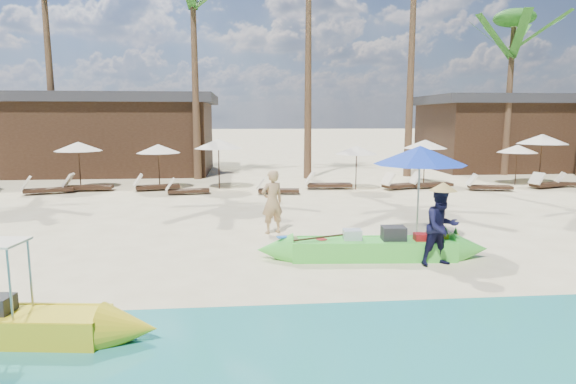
{
  "coord_description": "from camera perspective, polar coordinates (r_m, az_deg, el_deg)",
  "views": [
    {
      "loc": [
        -1.05,
        -9.96,
        3.04
      ],
      "look_at": [
        0.05,
        2.0,
        1.18
      ],
      "focal_mm": 30.0,
      "sensor_mm": 36.0,
      "label": 1
    }
  ],
  "objects": [
    {
      "name": "ground",
      "position": [
        10.46,
        0.73,
        -8.07
      ],
      "size": [
        240.0,
        240.0,
        0.0
      ],
      "primitive_type": "plane",
      "color": "#F5E7B5",
      "rests_on": "ground"
    },
    {
      "name": "green_canoe",
      "position": [
        10.66,
        10.01,
        -6.55
      ],
      "size": [
        5.62,
        0.99,
        0.71
      ],
      "rotation": [
        0.0,
        0.0,
        -0.07
      ],
      "color": "#4DE044",
      "rests_on": "ground"
    },
    {
      "name": "tourist",
      "position": [
        12.65,
        -1.89,
        -1.17
      ],
      "size": [
        0.73,
        0.62,
        1.69
      ],
      "primitive_type": "imported",
      "rotation": [
        0.0,
        0.0,
        3.55
      ],
      "color": "tan",
      "rests_on": "ground"
    },
    {
      "name": "vendor_green",
      "position": [
        10.41,
        17.71,
        -3.96
      ],
      "size": [
        0.9,
        0.77,
        1.62
      ],
      "primitive_type": "imported",
      "rotation": [
        0.0,
        0.0,
        0.22
      ],
      "color": "black",
      "rests_on": "ground"
    },
    {
      "name": "blue_umbrella",
      "position": [
        11.98,
        15.37,
        4.23
      ],
      "size": [
        2.21,
        2.21,
        2.37
      ],
      "color": "#99999E",
      "rests_on": "ground"
    },
    {
      "name": "resort_parasol_3",
      "position": [
        22.37,
        -23.61,
        4.97
      ],
      "size": [
        1.96,
        1.96,
        2.02
      ],
      "color": "#342115",
      "rests_on": "ground"
    },
    {
      "name": "lounger_3_right",
      "position": [
        21.58,
        -26.86,
        0.35
      ],
      "size": [
        2.01,
        1.12,
        0.65
      ],
      "rotation": [
        0.0,
        0.0,
        0.3
      ],
      "color": "#342115",
      "rests_on": "ground"
    },
    {
      "name": "resort_parasol_4",
      "position": [
        21.22,
        -15.13,
        4.98
      ],
      "size": [
        1.86,
        1.86,
        1.92
      ],
      "color": "#342115",
      "rests_on": "ground"
    },
    {
      "name": "lounger_4_left",
      "position": [
        21.71,
        -22.85,
        0.67
      ],
      "size": [
        1.98,
        0.69,
        0.66
      ],
      "rotation": [
        0.0,
        0.0,
        0.05
      ],
      "color": "#342115",
      "rests_on": "ground"
    },
    {
      "name": "lounger_4_right",
      "position": [
        20.96,
        -15.56,
        0.75
      ],
      "size": [
        1.97,
        1.01,
        0.64
      ],
      "rotation": [
        0.0,
        0.0,
        0.24
      ],
      "color": "#342115",
      "rests_on": "ground"
    },
    {
      "name": "resort_parasol_5",
      "position": [
        20.75,
        -8.25,
        5.69
      ],
      "size": [
        2.09,
        2.09,
        2.15
      ],
      "color": "#342115",
      "rests_on": "ground"
    },
    {
      "name": "lounger_5_left",
      "position": [
        19.61,
        -12.06,
        0.29
      ],
      "size": [
        1.76,
        0.72,
        0.58
      ],
      "rotation": [
        0.0,
        0.0,
        0.11
      ],
      "color": "#342115",
      "rests_on": "ground"
    },
    {
      "name": "resort_parasol_6",
      "position": [
        20.45,
        8.13,
        4.96
      ],
      "size": [
        1.82,
        1.82,
        1.88
      ],
      "color": "#342115",
      "rests_on": "ground"
    },
    {
      "name": "lounger_6_left",
      "position": [
        19.28,
        -1.48,
        0.34
      ],
      "size": [
        1.76,
        0.72,
        0.58
      ],
      "rotation": [
        0.0,
        0.0,
        -0.12
      ],
      "color": "#342115",
      "rests_on": "ground"
    },
    {
      "name": "lounger_6_right",
      "position": [
        20.69,
        4.52,
        0.99
      ],
      "size": [
        2.03,
        0.71,
        0.68
      ],
      "rotation": [
        0.0,
        0.0,
        -0.05
      ],
      "color": "#342115",
      "rests_on": "ground"
    },
    {
      "name": "resort_parasol_7",
      "position": [
        22.93,
        15.95,
        5.48
      ],
      "size": [
        1.98,
        1.98,
        2.04
      ],
      "color": "#342115",
      "rests_on": "ground"
    },
    {
      "name": "lounger_7_left",
      "position": [
        21.11,
        13.17,
        0.91
      ],
      "size": [
        2.0,
        1.18,
        0.65
      ],
      "rotation": [
        0.0,
        0.0,
        0.33
      ],
      "color": "#342115",
      "rests_on": "ground"
    },
    {
      "name": "lounger_7_right",
      "position": [
        21.71,
        16.35,
        0.98
      ],
      "size": [
        1.92,
        0.79,
        0.63
      ],
      "rotation": [
        0.0,
        0.0,
        0.12
      ],
      "color": "#342115",
      "rests_on": "ground"
    },
    {
      "name": "resort_parasol_8",
      "position": [
        24.1,
        25.55,
        4.65
      ],
      "size": [
        1.77,
        1.77,
        1.83
      ],
      "color": "#342115",
      "rests_on": "ground"
    },
    {
      "name": "lounger_8_left",
      "position": [
        21.83,
        22.5,
        0.69
      ],
      "size": [
        1.89,
        0.9,
        0.62
      ],
      "rotation": [
        0.0,
        0.0,
        -0.2
      ],
      "color": "#342115",
      "rests_on": "ground"
    },
    {
      "name": "resort_parasol_9",
      "position": [
        24.79,
        27.91,
        5.57
      ],
      "size": [
        2.23,
        2.23,
        2.3
      ],
      "color": "#342115",
      "rests_on": "ground"
    },
    {
      "name": "lounger_9_left",
      "position": [
        23.69,
        28.31,
        0.9
      ],
      "size": [
        1.92,
        1.11,
        0.62
      ],
      "rotation": [
        0.0,
        0.0,
        0.32
      ],
      "color": "#342115",
      "rests_on": "ground"
    },
    {
      "name": "lounger_9_right",
      "position": [
        24.67,
        30.78,
        0.94
      ],
      "size": [
        1.75,
        1.0,
        0.57
      ],
      "rotation": [
        0.0,
        0.0,
        -0.31
      ],
      "color": "#342115",
      "rests_on": "ground"
    },
    {
      "name": "palm_6",
      "position": [
        28.42,
        25.11,
        16.13
      ],
      "size": [
        2.08,
        2.08,
        8.51
      ],
      "color": "brown",
      "rests_on": "ground"
    },
    {
      "name": "pavilion_west",
      "position": [
        28.34,
        -19.58,
        6.6
      ],
      "size": [
        10.8,
        6.6,
        4.3
      ],
      "color": "#342115",
      "rests_on": "ground"
    },
    {
      "name": "pavilion_east",
      "position": [
        31.32,
        23.63,
        6.55
      ],
      "size": [
        8.8,
        6.6,
        4.3
      ],
      "color": "#342115",
      "rests_on": "ground"
    }
  ]
}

